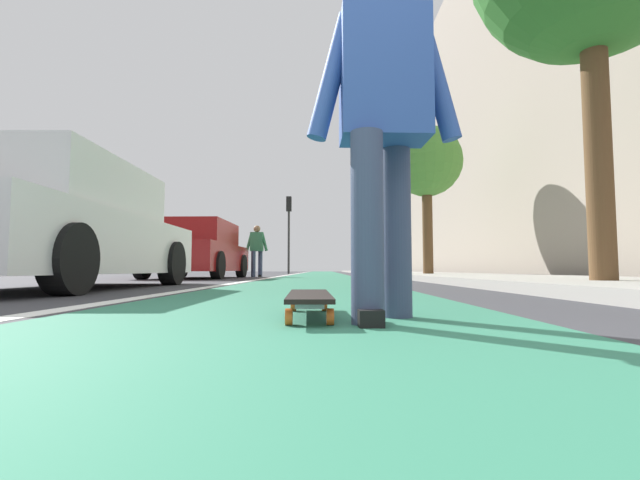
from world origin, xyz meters
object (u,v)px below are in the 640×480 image
at_px(parked_car_mid, 197,251).
at_px(skateboard, 309,298).
at_px(pedestrian_distant, 257,247).
at_px(traffic_light, 289,220).
at_px(street_tree_mid, 426,163).
at_px(parked_car_near, 60,229).
at_px(skater_person, 383,116).

bearing_deg(parked_car_mid, skateboard, -160.48).
height_order(parked_car_mid, pedestrian_distant, pedestrian_distant).
height_order(traffic_light, street_tree_mid, street_tree_mid).
xyz_separation_m(skateboard, parked_car_near, (2.97, 3.06, 0.62)).
height_order(skater_person, pedestrian_distant, skater_person).
relative_size(parked_car_mid, traffic_light, 1.01).
height_order(parked_car_near, pedestrian_distant, pedestrian_distant).
xyz_separation_m(parked_car_mid, traffic_light, (11.78, -1.47, 2.18)).
bearing_deg(street_tree_mid, skater_person, 165.42).
height_order(skateboard, street_tree_mid, street_tree_mid).
xyz_separation_m(street_tree_mid, pedestrian_distant, (0.84, 5.13, -2.46)).
relative_size(skateboard, pedestrian_distant, 0.53).
height_order(skateboard, parked_car_mid, parked_car_mid).
height_order(skateboard, parked_car_near, parked_car_near).
xyz_separation_m(skater_person, parked_car_near, (3.12, 3.41, -0.22)).
xyz_separation_m(skater_person, parked_car_mid, (9.45, 3.64, -0.22)).
relative_size(skateboard, skater_person, 0.52).
bearing_deg(pedestrian_distant, skateboard, -169.86).
bearing_deg(parked_car_near, traffic_light, -3.90).
distance_m(skater_person, pedestrian_distant, 11.70).
height_order(parked_car_mid, street_tree_mid, street_tree_mid).
height_order(parked_car_mid, traffic_light, traffic_light).
bearing_deg(street_tree_mid, parked_car_mid, 100.29).
xyz_separation_m(parked_car_mid, pedestrian_distant, (2.01, -1.28, 0.20)).
xyz_separation_m(traffic_light, pedestrian_distant, (-9.77, 0.20, -1.98)).
xyz_separation_m(parked_car_mid, street_tree_mid, (1.16, -6.40, 2.66)).
xyz_separation_m(traffic_light, street_tree_mid, (-10.61, -4.93, 0.48)).
bearing_deg(pedestrian_distant, traffic_light, -1.15).
xyz_separation_m(skater_person, street_tree_mid, (10.61, -2.76, 2.44)).
bearing_deg(parked_car_mid, traffic_light, -7.12).
bearing_deg(skateboard, pedestrian_distant, 10.14).
distance_m(parked_car_mid, street_tree_mid, 7.03).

